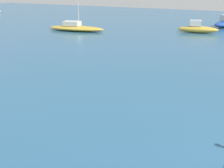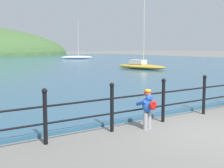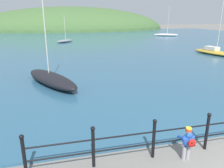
{
  "view_description": "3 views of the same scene",
  "coord_description": "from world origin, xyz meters",
  "px_view_note": "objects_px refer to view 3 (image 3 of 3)",
  "views": [
    {
      "loc": [
        -5.61,
        1.69,
        3.37
      ],
      "look_at": [
        -0.17,
        5.16,
        1.03
      ],
      "focal_mm": 42.0,
      "sensor_mm": 36.0,
      "label": 1
    },
    {
      "loc": [
        -6.23,
        -4.58,
        2.09
      ],
      "look_at": [
        -0.23,
        3.94,
        0.81
      ],
      "focal_mm": 50.0,
      "sensor_mm": 36.0,
      "label": 2
    },
    {
      "loc": [
        -4.39,
        -3.49,
        3.91
      ],
      "look_at": [
        -2.23,
        5.36,
        1.08
      ],
      "focal_mm": 35.0,
      "sensor_mm": 36.0,
      "label": 3
    }
  ],
  "objects_px": {
    "boat_nearest_quay": "(65,41)",
    "boat_far_right": "(166,35)",
    "boat_far_left": "(214,52)",
    "boat_green_fishing": "(51,79)",
    "child_in_coat": "(188,141)"
  },
  "relations": [
    {
      "from": "child_in_coat",
      "to": "boat_far_left",
      "type": "height_order",
      "value": "boat_far_left"
    },
    {
      "from": "child_in_coat",
      "to": "boat_far_left",
      "type": "bearing_deg",
      "value": 50.14
    },
    {
      "from": "child_in_coat",
      "to": "boat_far_right",
      "type": "relative_size",
      "value": 0.17
    },
    {
      "from": "child_in_coat",
      "to": "boat_nearest_quay",
      "type": "xyz_separation_m",
      "value": [
        -2.3,
        29.94,
        -0.28
      ]
    },
    {
      "from": "child_in_coat",
      "to": "boat_green_fishing",
      "type": "distance_m",
      "value": 8.87
    },
    {
      "from": "child_in_coat",
      "to": "boat_green_fishing",
      "type": "xyz_separation_m",
      "value": [
        -3.85,
        7.99,
        -0.15
      ]
    },
    {
      "from": "boat_far_left",
      "to": "boat_far_right",
      "type": "height_order",
      "value": "boat_far_right"
    },
    {
      "from": "boat_far_left",
      "to": "boat_green_fishing",
      "type": "xyz_separation_m",
      "value": [
        -16.3,
        -6.92,
        0.08
      ]
    },
    {
      "from": "boat_far_left",
      "to": "boat_nearest_quay",
      "type": "bearing_deg",
      "value": 134.48
    },
    {
      "from": "boat_nearest_quay",
      "to": "boat_far_left",
      "type": "relative_size",
      "value": 0.69
    },
    {
      "from": "boat_far_right",
      "to": "boat_green_fishing",
      "type": "bearing_deg",
      "value": -127.43
    },
    {
      "from": "boat_nearest_quay",
      "to": "boat_far_right",
      "type": "distance_m",
      "value": 21.38
    },
    {
      "from": "boat_nearest_quay",
      "to": "boat_far_right",
      "type": "bearing_deg",
      "value": 18.06
    },
    {
      "from": "child_in_coat",
      "to": "boat_green_fishing",
      "type": "relative_size",
      "value": 0.16
    },
    {
      "from": "child_in_coat",
      "to": "boat_far_right",
      "type": "bearing_deg",
      "value": 63.76
    }
  ]
}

